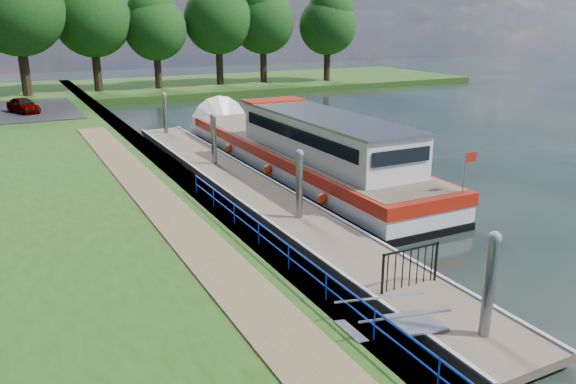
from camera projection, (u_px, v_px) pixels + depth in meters
name	position (u px, v px, depth m)	size (l,w,h in m)	color
ground	(466.00, 339.00, 13.48)	(160.00, 160.00, 0.00)	black
bank_edge	(180.00, 182.00, 25.01)	(1.10, 90.00, 0.78)	#473D2D
far_bank	(210.00, 85.00, 62.83)	(60.00, 18.00, 0.60)	#1F3F12
footpath	(187.00, 231.00, 18.13)	(1.60, 40.00, 0.05)	brown
blue_fence	(306.00, 265.00, 14.44)	(0.04, 18.04, 0.72)	#0C2DBF
pontoon	(250.00, 191.00, 24.48)	(2.50, 30.00, 0.56)	brown
mooring_piles	(250.00, 167.00, 24.15)	(0.30, 27.30, 3.55)	gray
gangway	(393.00, 325.00, 12.91)	(2.58, 1.00, 0.92)	#A5A8AD
gate_panel	(410.00, 262.00, 15.01)	(1.85, 0.05, 1.15)	black
barge	(294.00, 150.00, 28.13)	(4.36, 21.15, 4.78)	black
horizon_trees	(79.00, 12.00, 51.82)	(54.38, 10.03, 12.87)	#332316
car_a	(23.00, 105.00, 40.69)	(1.30, 3.24, 1.10)	#999999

